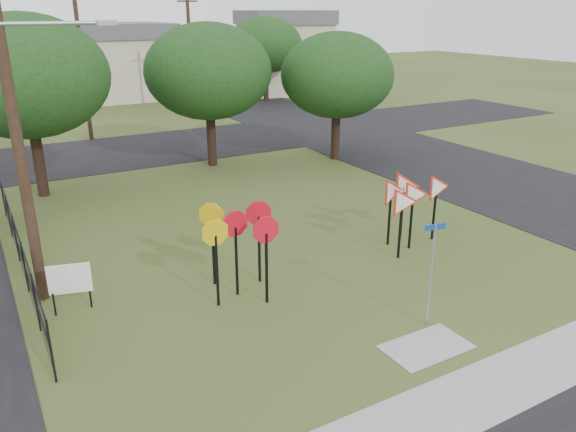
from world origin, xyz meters
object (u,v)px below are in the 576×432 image
object	(u,v)px
street_name_sign	(432,268)
info_board	(70,280)
yield_sign_cluster	(409,195)
stop_sign_cluster	(238,232)

from	to	relation	value
street_name_sign	info_board	xyz separation A→B (m)	(-7.41, 5.02, -0.66)
info_board	yield_sign_cluster	bearing A→B (deg)	-5.28
street_name_sign	yield_sign_cluster	distance (m)	4.99
street_name_sign	yield_sign_cluster	size ratio (longest dim) A/B	0.89
yield_sign_cluster	info_board	size ratio (longest dim) A/B	2.26
street_name_sign	stop_sign_cluster	bearing A→B (deg)	131.00
stop_sign_cluster	yield_sign_cluster	distance (m)	6.18
street_name_sign	stop_sign_cluster	distance (m)	5.02
info_board	street_name_sign	bearing A→B (deg)	-34.11
yield_sign_cluster	info_board	distance (m)	10.38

